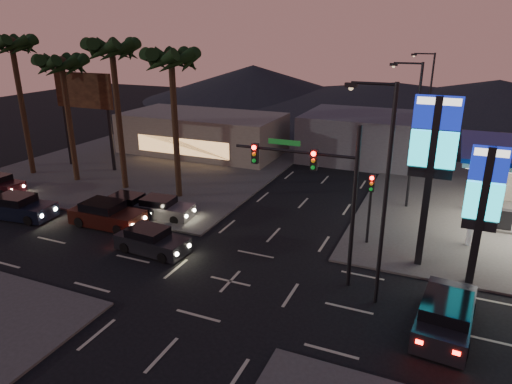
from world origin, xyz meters
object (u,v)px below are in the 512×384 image
at_px(traffic_signal_mast, 318,180).
at_px(car_lane_a_rear, 19,207).
at_px(pylon_sign_short, 484,196).
at_px(car_lane_b_mid, 130,205).
at_px(car_lane_a_front, 152,241).
at_px(car_lane_a_mid, 107,215).
at_px(car_lane_b_front, 162,208).
at_px(suv_station, 446,315).
at_px(pylon_sign_tall, 433,149).

distance_m(traffic_signal_mast, car_lane_a_rear, 20.94).
xyz_separation_m(pylon_sign_short, car_lane_b_mid, (-21.29, 0.86, -4.03)).
relative_size(car_lane_a_front, car_lane_a_mid, 0.89).
bearing_deg(pylon_sign_short, traffic_signal_mast, -160.87).
xyz_separation_m(pylon_sign_short, car_lane_b_front, (-18.92, 1.18, -4.02)).
bearing_deg(suv_station, traffic_signal_mast, 162.06).
xyz_separation_m(car_lane_b_front, car_lane_b_mid, (-2.37, -0.32, -0.01)).
distance_m(pylon_sign_short, suv_station, 6.07).
height_order(pylon_sign_tall, suv_station, pylon_sign_tall).
bearing_deg(car_lane_a_mid, pylon_sign_short, 3.67).
distance_m(car_lane_a_rear, car_lane_b_front, 9.56).
bearing_deg(car_lane_b_front, car_lane_a_mid, -133.88).
bearing_deg(car_lane_a_rear, car_lane_b_mid, 28.62).
relative_size(car_lane_a_front, car_lane_b_front, 1.02).
xyz_separation_m(pylon_sign_tall, car_lane_b_front, (-16.42, 0.18, -5.75)).
distance_m(car_lane_b_front, car_lane_b_mid, 2.39).
xyz_separation_m(car_lane_b_front, suv_station, (17.91, -5.71, 0.11)).
xyz_separation_m(car_lane_a_mid, suv_station, (20.37, -3.16, 0.01)).
bearing_deg(pylon_sign_tall, car_lane_a_rear, -171.80).
xyz_separation_m(car_lane_a_rear, suv_station, (26.68, -1.90, 0.02)).
bearing_deg(car_lane_b_front, pylon_sign_tall, -0.62).
xyz_separation_m(car_lane_a_front, car_lane_b_front, (-2.36, 4.47, -0.01)).
relative_size(pylon_sign_tall, car_lane_a_mid, 1.82).
height_order(pylon_sign_short, car_lane_b_front, pylon_sign_short).
distance_m(car_lane_a_front, suv_station, 15.61).
xyz_separation_m(pylon_sign_short, suv_station, (-1.01, -4.53, -3.91)).
xyz_separation_m(traffic_signal_mast, suv_station, (6.24, -2.02, -4.48)).
xyz_separation_m(pylon_sign_tall, car_lane_a_rear, (-25.19, -3.63, -5.67)).
xyz_separation_m(pylon_sign_short, car_lane_a_front, (-16.57, -3.29, -4.00)).
bearing_deg(car_lane_a_front, car_lane_b_front, 117.83).
relative_size(traffic_signal_mast, car_lane_b_front, 1.85).
bearing_deg(pylon_sign_tall, pylon_sign_short, -21.80).
relative_size(car_lane_a_mid, suv_station, 0.99).
bearing_deg(car_lane_a_mid, pylon_sign_tall, 7.16).
relative_size(pylon_sign_short, car_lane_a_mid, 1.41).
bearing_deg(suv_station, pylon_sign_short, 77.47).
xyz_separation_m(traffic_signal_mast, car_lane_a_front, (-9.32, -0.77, -4.57)).
distance_m(car_lane_a_mid, suv_station, 20.61).
relative_size(pylon_sign_short, car_lane_a_front, 1.58).
height_order(pylon_sign_tall, car_lane_b_mid, pylon_sign_tall).
xyz_separation_m(pylon_sign_short, traffic_signal_mast, (-7.24, -2.51, 0.57)).
xyz_separation_m(car_lane_a_rear, car_lane_b_front, (8.77, 3.81, -0.08)).
xyz_separation_m(car_lane_a_front, suv_station, (15.56, -1.24, 0.09)).
xyz_separation_m(pylon_sign_tall, car_lane_a_front, (-14.07, -4.29, -5.74)).
relative_size(car_lane_a_mid, car_lane_b_mid, 1.17).
distance_m(pylon_sign_short, car_lane_a_mid, 21.77).
relative_size(pylon_sign_short, car_lane_b_front, 1.62).
relative_size(pylon_sign_short, suv_station, 1.40).
bearing_deg(pylon_sign_tall, car_lane_b_front, 179.38).
bearing_deg(traffic_signal_mast, car_lane_a_mid, 175.38).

